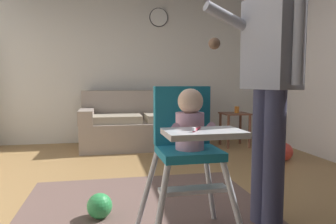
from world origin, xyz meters
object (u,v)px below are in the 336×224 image
(adult_standing, at_px, (269,83))
(side_table, at_px, (235,122))
(sippy_cup, at_px, (237,110))
(couch, at_px, (143,125))
(high_chair, at_px, (188,135))
(toy_ball_second, at_px, (284,152))
(toy_ball, at_px, (100,206))
(wall_clock, at_px, (159,17))

(adult_standing, relative_size, side_table, 3.33)
(sippy_cup, bearing_deg, couch, 169.63)
(high_chair, xyz_separation_m, adult_standing, (0.59, 0.12, 0.32))
(adult_standing, height_order, toy_ball_second, adult_standing)
(couch, distance_m, sippy_cup, 1.47)
(adult_standing, bearing_deg, high_chair, -0.51)
(toy_ball, height_order, wall_clock, wall_clock)
(high_chair, height_order, wall_clock, wall_clock)
(couch, relative_size, high_chair, 1.91)
(adult_standing, bearing_deg, couch, -92.01)
(couch, xyz_separation_m, adult_standing, (0.52, -2.88, 0.65))
(couch, distance_m, toy_ball_second, 2.07)
(toy_ball, height_order, side_table, side_table)
(toy_ball_second, bearing_deg, sippy_cup, 102.10)
(side_table, height_order, sippy_cup, sippy_cup)
(toy_ball, xyz_separation_m, side_table, (2.01, 2.28, 0.29))
(adult_standing, bearing_deg, toy_ball_second, -136.82)
(adult_standing, distance_m, toy_ball_second, 2.16)
(wall_clock, bearing_deg, toy_ball_second, -52.87)
(high_chair, relative_size, adult_standing, 0.56)
(toy_ball, distance_m, wall_clock, 3.73)
(toy_ball_second, distance_m, sippy_cup, 1.11)
(couch, relative_size, toy_ball, 10.06)
(side_table, distance_m, wall_clock, 2.12)
(sippy_cup, bearing_deg, adult_standing, -109.13)
(couch, height_order, toy_ball_second, couch)
(adult_standing, relative_size, wall_clock, 5.60)
(sippy_cup, bearing_deg, side_table, -180.00)
(high_chair, distance_m, side_table, 3.12)
(toy_ball_second, bearing_deg, adult_standing, -124.55)
(toy_ball_second, relative_size, sippy_cup, 2.31)
(high_chair, xyz_separation_m, sippy_cup, (1.50, 2.74, -0.10))
(wall_clock, bearing_deg, high_chair, -96.64)
(toy_ball, xyz_separation_m, sippy_cup, (2.04, 2.28, 0.48))
(couch, xyz_separation_m, sippy_cup, (1.43, -0.26, 0.24))
(high_chair, height_order, sippy_cup, high_chair)
(toy_ball_second, bearing_deg, wall_clock, 127.13)
(side_table, distance_m, sippy_cup, 0.19)
(toy_ball_second, height_order, side_table, side_table)
(adult_standing, xyz_separation_m, sippy_cup, (0.91, 2.61, -0.42))
(couch, relative_size, side_table, 3.56)
(sippy_cup, relative_size, wall_clock, 0.32)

